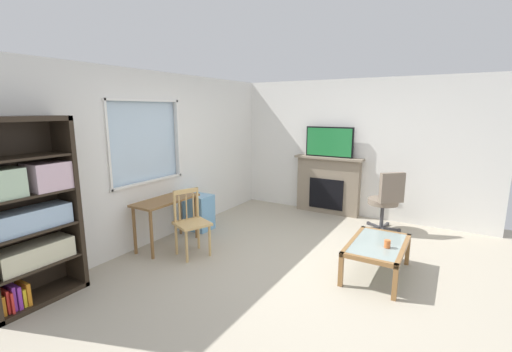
{
  "coord_description": "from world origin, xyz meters",
  "views": [
    {
      "loc": [
        -3.71,
        -1.62,
        1.97
      ],
      "look_at": [
        0.12,
        0.65,
        1.1
      ],
      "focal_mm": 23.96,
      "sensor_mm": 36.0,
      "label": 1
    }
  ],
  "objects_px": {
    "coffee_table": "(377,247)",
    "office_chair": "(386,198)",
    "tv": "(329,142)",
    "desk_under_window": "(166,207)",
    "wooden_chair": "(191,222)",
    "plastic_drawer_unit": "(199,212)",
    "sippy_cup": "(387,244)",
    "bookshelf": "(28,215)",
    "fireplace": "(328,185)"
  },
  "relations": [
    {
      "from": "coffee_table",
      "to": "office_chair",
      "type": "bearing_deg",
      "value": 7.12
    },
    {
      "from": "tv",
      "to": "office_chair",
      "type": "bearing_deg",
      "value": -113.41
    },
    {
      "from": "desk_under_window",
      "to": "wooden_chair",
      "type": "xyz_separation_m",
      "value": [
        -0.06,
        -0.52,
        -0.12
      ]
    },
    {
      "from": "tv",
      "to": "coffee_table",
      "type": "distance_m",
      "value": 2.72
    },
    {
      "from": "plastic_drawer_unit",
      "to": "office_chair",
      "type": "distance_m",
      "value": 3.06
    },
    {
      "from": "office_chair",
      "to": "sippy_cup",
      "type": "height_order",
      "value": "office_chair"
    },
    {
      "from": "wooden_chair",
      "to": "plastic_drawer_unit",
      "type": "distance_m",
      "value": 1.03
    },
    {
      "from": "bookshelf",
      "to": "tv",
      "type": "bearing_deg",
      "value": -19.33
    },
    {
      "from": "plastic_drawer_unit",
      "to": "sippy_cup",
      "type": "distance_m",
      "value": 3.01
    },
    {
      "from": "desk_under_window",
      "to": "office_chair",
      "type": "relative_size",
      "value": 0.99
    },
    {
      "from": "wooden_chair",
      "to": "tv",
      "type": "distance_m",
      "value": 3.1
    },
    {
      "from": "sippy_cup",
      "to": "tv",
      "type": "bearing_deg",
      "value": 33.76
    },
    {
      "from": "bookshelf",
      "to": "plastic_drawer_unit",
      "type": "height_order",
      "value": "bookshelf"
    },
    {
      "from": "coffee_table",
      "to": "sippy_cup",
      "type": "distance_m",
      "value": 0.18
    },
    {
      "from": "desk_under_window",
      "to": "sippy_cup",
      "type": "height_order",
      "value": "desk_under_window"
    },
    {
      "from": "sippy_cup",
      "to": "plastic_drawer_unit",
      "type": "bearing_deg",
      "value": 85.29
    },
    {
      "from": "tv",
      "to": "sippy_cup",
      "type": "relative_size",
      "value": 9.99
    },
    {
      "from": "coffee_table",
      "to": "fireplace",
      "type": "bearing_deg",
      "value": 32.38
    },
    {
      "from": "desk_under_window",
      "to": "tv",
      "type": "height_order",
      "value": "tv"
    },
    {
      "from": "plastic_drawer_unit",
      "to": "tv",
      "type": "bearing_deg",
      "value": -37.73
    },
    {
      "from": "fireplace",
      "to": "sippy_cup",
      "type": "bearing_deg",
      "value": -146.46
    },
    {
      "from": "plastic_drawer_unit",
      "to": "fireplace",
      "type": "distance_m",
      "value": 2.51
    },
    {
      "from": "wooden_chair",
      "to": "office_chair",
      "type": "height_order",
      "value": "office_chair"
    },
    {
      "from": "tv",
      "to": "coffee_table",
      "type": "xyz_separation_m",
      "value": [
        -2.12,
        -1.36,
        -1.02
      ]
    },
    {
      "from": "bookshelf",
      "to": "office_chair",
      "type": "height_order",
      "value": "bookshelf"
    },
    {
      "from": "wooden_chair",
      "to": "sippy_cup",
      "type": "relative_size",
      "value": 10.0
    },
    {
      "from": "tv",
      "to": "office_chair",
      "type": "relative_size",
      "value": 0.9
    },
    {
      "from": "tv",
      "to": "sippy_cup",
      "type": "height_order",
      "value": "tv"
    },
    {
      "from": "desk_under_window",
      "to": "sippy_cup",
      "type": "distance_m",
      "value": 3.0
    },
    {
      "from": "fireplace",
      "to": "wooden_chair",
      "type": "bearing_deg",
      "value": 161.33
    },
    {
      "from": "tv",
      "to": "office_chair",
      "type": "xyz_separation_m",
      "value": [
        -0.5,
        -1.15,
        -0.81
      ]
    },
    {
      "from": "fireplace",
      "to": "sippy_cup",
      "type": "height_order",
      "value": "fireplace"
    },
    {
      "from": "bookshelf",
      "to": "desk_under_window",
      "type": "bearing_deg",
      "value": -3.57
    },
    {
      "from": "office_chair",
      "to": "bookshelf",
      "type": "bearing_deg",
      "value": 145.69
    },
    {
      "from": "plastic_drawer_unit",
      "to": "office_chair",
      "type": "bearing_deg",
      "value": -61.28
    },
    {
      "from": "fireplace",
      "to": "bookshelf",
      "type": "bearing_deg",
      "value": 160.75
    },
    {
      "from": "bookshelf",
      "to": "plastic_drawer_unit",
      "type": "xyz_separation_m",
      "value": [
        2.54,
        -0.06,
        -0.63
      ]
    },
    {
      "from": "fireplace",
      "to": "desk_under_window",
      "type": "bearing_deg",
      "value": 151.95
    },
    {
      "from": "wooden_chair",
      "to": "fireplace",
      "type": "distance_m",
      "value": 2.98
    },
    {
      "from": "office_chair",
      "to": "coffee_table",
      "type": "bearing_deg",
      "value": -172.88
    },
    {
      "from": "bookshelf",
      "to": "office_chair",
      "type": "relative_size",
      "value": 1.9
    },
    {
      "from": "plastic_drawer_unit",
      "to": "wooden_chair",
      "type": "bearing_deg",
      "value": -145.96
    },
    {
      "from": "tv",
      "to": "coffee_table",
      "type": "height_order",
      "value": "tv"
    },
    {
      "from": "coffee_table",
      "to": "sippy_cup",
      "type": "relative_size",
      "value": 11.44
    },
    {
      "from": "desk_under_window",
      "to": "fireplace",
      "type": "xyz_separation_m",
      "value": [
        2.76,
        -1.47,
        -0.04
      ]
    },
    {
      "from": "tv",
      "to": "desk_under_window",
      "type": "bearing_deg",
      "value": 151.79
    },
    {
      "from": "desk_under_window",
      "to": "coffee_table",
      "type": "height_order",
      "value": "desk_under_window"
    },
    {
      "from": "office_chair",
      "to": "sippy_cup",
      "type": "relative_size",
      "value": 11.11
    },
    {
      "from": "desk_under_window",
      "to": "fireplace",
      "type": "bearing_deg",
      "value": -28.05
    },
    {
      "from": "tv",
      "to": "sippy_cup",
      "type": "bearing_deg",
      "value": -146.24
    }
  ]
}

